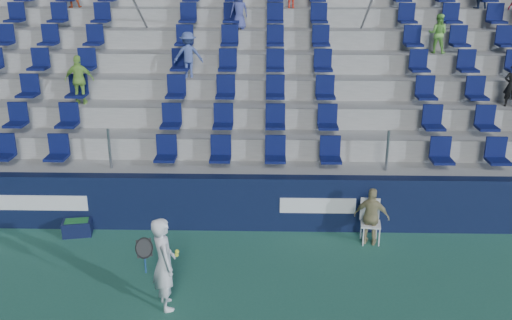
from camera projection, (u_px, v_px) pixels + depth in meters
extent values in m
plane|color=#2F6F58|center=(240.00, 313.00, 9.44)|extent=(70.00, 70.00, 0.00)
cube|color=#0E1736|center=(247.00, 203.00, 12.21)|extent=(24.00, 0.30, 1.20)
cube|color=white|center=(13.00, 203.00, 12.17)|extent=(3.20, 0.02, 0.34)
cube|color=white|center=(318.00, 206.00, 12.02)|extent=(1.60, 0.02, 0.34)
cube|color=#A6A6A1|center=(248.00, 192.00, 12.75)|extent=(24.00, 0.85, 1.20)
cube|color=#A6A6A1|center=(249.00, 169.00, 13.47)|extent=(24.00, 0.85, 1.70)
cube|color=#A6A6A1|center=(251.00, 147.00, 14.18)|extent=(24.00, 0.85, 2.20)
cube|color=#A6A6A1|center=(252.00, 128.00, 14.90)|extent=(24.00, 0.85, 2.70)
cube|color=#A6A6A1|center=(253.00, 111.00, 15.62)|extent=(24.00, 0.85, 3.20)
cube|color=#A6A6A1|center=(253.00, 95.00, 16.33)|extent=(24.00, 0.85, 3.70)
cube|color=#A6A6A1|center=(254.00, 80.00, 17.05)|extent=(24.00, 0.85, 4.20)
cube|color=#A6A6A1|center=(255.00, 67.00, 17.77)|extent=(24.00, 0.85, 4.70)
cube|color=#A6A6A1|center=(256.00, 54.00, 18.49)|extent=(24.00, 0.85, 5.20)
cube|color=#A6A6A1|center=(256.00, 36.00, 18.96)|extent=(24.00, 0.50, 6.20)
cube|color=#0C1349|center=(248.00, 152.00, 12.43)|extent=(16.05, 0.50, 0.70)
cube|color=#0C1349|center=(249.00, 120.00, 13.06)|extent=(16.05, 0.50, 0.70)
cube|color=#0C1349|center=(250.00, 90.00, 13.70)|extent=(16.05, 0.50, 0.70)
cube|color=#0C1349|center=(251.00, 63.00, 14.33)|extent=(16.05, 0.50, 0.70)
cube|color=#0C1349|center=(252.00, 39.00, 14.97)|extent=(16.05, 0.50, 0.70)
cube|color=#0C1349|center=(253.00, 16.00, 15.60)|extent=(16.05, 0.50, 0.70)
cylinder|color=gray|center=(137.00, 7.00, 14.77)|extent=(0.06, 7.68, 4.55)
cylinder|color=gray|center=(369.00, 8.00, 14.63)|extent=(0.06, 7.68, 4.55)
imported|color=black|center=(512.00, 86.00, 13.46)|extent=(0.42, 0.33, 1.01)
imported|color=#454C97|center=(239.00, 11.00, 15.51)|extent=(0.55, 0.44, 0.99)
imported|color=#7BCF52|center=(438.00, 34.00, 14.76)|extent=(0.59, 0.52, 1.00)
imported|color=#455899|center=(188.00, 55.00, 14.25)|extent=(0.78, 0.51, 1.13)
imported|color=#96CF53|center=(79.00, 80.00, 13.67)|extent=(0.72, 0.35, 1.18)
imported|color=white|center=(164.00, 263.00, 9.36)|extent=(0.59, 0.70, 1.63)
cylinder|color=navy|center=(145.00, 265.00, 9.09)|extent=(0.03, 0.03, 0.28)
torus|color=black|center=(144.00, 248.00, 8.99)|extent=(0.30, 0.17, 0.28)
plane|color=#262626|center=(144.00, 248.00, 8.99)|extent=(0.30, 0.16, 0.29)
sphere|color=#DAE936|center=(177.00, 255.00, 9.07)|extent=(0.07, 0.07, 0.07)
sphere|color=#DAE936|center=(177.00, 251.00, 9.12)|extent=(0.07, 0.07, 0.07)
cube|color=white|center=(371.00, 224.00, 11.64)|extent=(0.45, 0.45, 0.04)
cube|color=white|center=(370.00, 209.00, 11.74)|extent=(0.40, 0.09, 0.49)
cylinder|color=white|center=(363.00, 237.00, 11.57)|extent=(0.03, 0.03, 0.40)
cylinder|color=white|center=(379.00, 237.00, 11.56)|extent=(0.03, 0.03, 0.40)
cylinder|color=white|center=(361.00, 230.00, 11.87)|extent=(0.03, 0.03, 0.40)
cylinder|color=white|center=(376.00, 230.00, 11.87)|extent=(0.03, 0.03, 0.40)
imported|color=tan|center=(372.00, 217.00, 11.53)|extent=(0.77, 0.50, 1.22)
cube|color=#0E1435|center=(77.00, 228.00, 12.06)|extent=(0.65, 0.49, 0.32)
cube|color=#1E662D|center=(77.00, 225.00, 12.03)|extent=(0.53, 0.36, 0.19)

